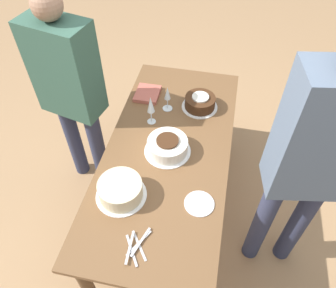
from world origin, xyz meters
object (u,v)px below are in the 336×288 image
cake_front_chocolate (200,102)px  wine_glass_far (167,95)px  cake_center_white (168,146)px  person_watching (70,86)px  wine_glass_near (151,105)px  person_cutting (314,157)px  cake_back_decorated (120,190)px

cake_front_chocolate → wine_glass_far: (-0.06, 0.21, 0.08)m
cake_center_white → person_watching: 0.75m
cake_front_chocolate → wine_glass_near: size_ratio=1.16×
person_cutting → person_watching: (0.41, 1.44, -0.13)m
wine_glass_near → person_watching: size_ratio=0.14×
cake_front_chocolate → wine_glass_near: (-0.21, 0.29, 0.10)m
cake_back_decorated → person_watching: bearing=40.4°
cake_back_decorated → person_cutting: person_cutting is taller
cake_center_white → cake_back_decorated: cake_back_decorated is taller
cake_back_decorated → person_watching: 0.80m
cake_center_white → cake_front_chocolate: 0.46m
wine_glass_near → wine_glass_far: (0.15, -0.08, -0.02)m
wine_glass_far → cake_front_chocolate: bearing=-74.0°
wine_glass_far → person_cutting: person_cutting is taller
cake_center_white → wine_glass_far: (0.38, 0.08, 0.07)m
wine_glass_near → wine_glass_far: bearing=-27.5°
cake_front_chocolate → person_cutting: bearing=-134.9°
wine_glass_far → person_cutting: size_ratio=0.11×
person_cutting → wine_glass_far: bearing=-43.3°
person_cutting → wine_glass_near: bearing=-33.6°
cake_back_decorated → wine_glass_far: size_ratio=1.51×
cake_center_white → wine_glass_near: wine_glass_near is taller
cake_center_white → cake_back_decorated: size_ratio=1.02×
wine_glass_far → person_watching: 0.63m
person_cutting → cake_center_white: bearing=-22.5°
cake_front_chocolate → cake_back_decorated: bearing=158.5°
cake_center_white → person_cutting: person_cutting is taller
wine_glass_near → person_cutting: 1.00m
cake_center_white → cake_front_chocolate: size_ratio=1.15×
cake_center_white → wine_glass_far: size_ratio=1.53×
wine_glass_far → person_cutting: bearing=-123.6°
cake_back_decorated → person_cutting: (0.19, -0.93, 0.28)m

